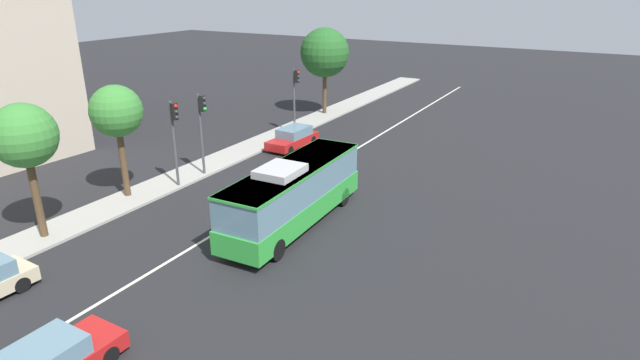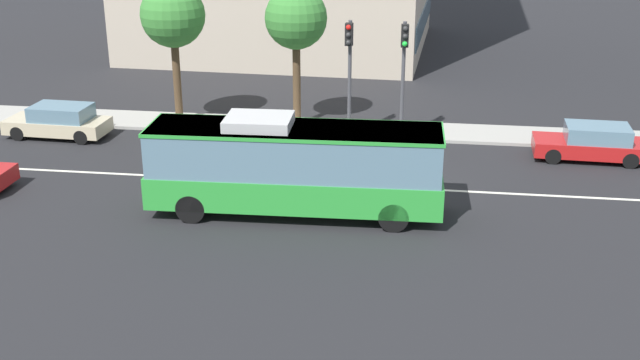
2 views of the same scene
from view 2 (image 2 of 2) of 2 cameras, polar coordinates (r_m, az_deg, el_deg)
The scene contains 10 objects.
ground_plane at distance 29.74m, azimuth 4.18°, elevation -0.52°, with size 160.00×160.00×0.00m, color black.
sidewalk_kerb at distance 36.20m, azimuth 4.93°, elevation 3.59°, with size 80.00×2.59×0.14m, color #9E9B93.
lane_centre_line at distance 29.74m, azimuth 4.18°, elevation -0.50°, with size 76.00×0.16×0.01m, color silver.
transit_bus at distance 26.75m, azimuth -1.88°, elevation 1.14°, with size 10.07×2.82×3.46m.
sedan_red_ahead at distance 34.19m, azimuth 19.05°, elevation 2.56°, with size 4.56×1.97×1.46m.
sedan_beige at distance 37.05m, azimuth -18.34°, elevation 4.04°, with size 4.58×2.00×1.46m.
traffic_light_mid_block at distance 34.35m, azimuth 2.13°, elevation 8.73°, with size 0.34×0.62×5.20m.
traffic_light_far_corner at distance 34.22m, azimuth 6.07°, elevation 8.58°, with size 0.34×0.62×5.20m.
street_tree_kerbside_left at distance 36.71m, azimuth -10.59°, elevation 11.54°, with size 2.92×2.92×6.56m.
street_tree_kerbside_right at distance 35.93m, azimuth -1.74°, elevation 11.52°, with size 2.81×2.81×6.41m.
Camera 2 is at (1.61, -27.59, 10.99)m, focal length 44.31 mm.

